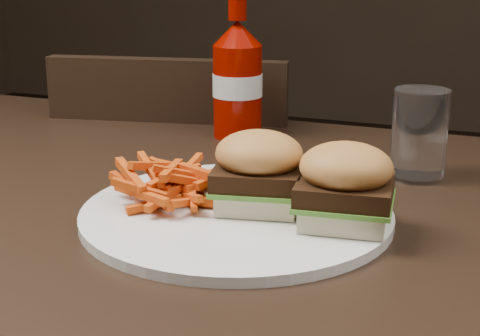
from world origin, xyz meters
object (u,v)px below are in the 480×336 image
(dining_table, at_px, (189,223))
(tumbler, at_px, (420,132))
(ketchup_bottle, at_px, (237,94))
(plate, at_px, (236,214))
(chair_far, at_px, (196,264))

(dining_table, bearing_deg, tumbler, 40.46)
(dining_table, height_order, ketchup_bottle, ketchup_bottle)
(plate, bearing_deg, dining_table, 162.41)
(ketchup_bottle, distance_m, tumbler, 0.28)
(tumbler, bearing_deg, chair_far, 143.38)
(plate, bearing_deg, tumbler, 53.23)
(dining_table, distance_m, plate, 0.07)
(chair_far, distance_m, plate, 0.68)
(ketchup_bottle, xyz_separation_m, tumbler, (0.26, -0.10, -0.01))
(dining_table, bearing_deg, ketchup_bottle, 100.96)
(plate, distance_m, ketchup_bottle, 0.33)
(chair_far, distance_m, tumbler, 0.66)
(ketchup_bottle, bearing_deg, chair_far, 127.71)
(dining_table, distance_m, tumbler, 0.29)
(dining_table, relative_size, tumbler, 12.14)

